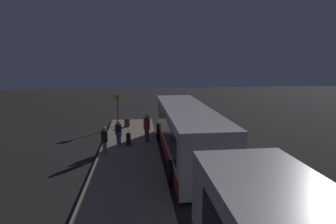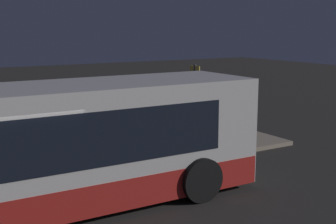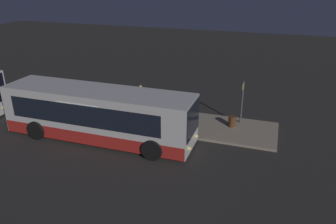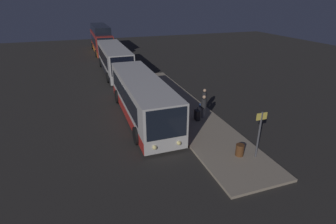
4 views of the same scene
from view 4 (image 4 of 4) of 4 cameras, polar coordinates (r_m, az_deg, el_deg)
name	(u,v)px [view 4 (image 4 of 4)]	position (r m, az deg, el deg)	size (l,w,h in m)	color
ground	(140,114)	(19.46, -6.21, -0.47)	(80.00, 80.00, 0.00)	#2B2826
platform	(182,107)	(20.37, 3.04, 1.00)	(20.00, 3.55, 0.15)	gray
bus_lead	(142,98)	(18.54, -5.72, 3.06)	(10.81, 2.81, 2.86)	silver
bus_second	(114,60)	(30.55, -11.62, 11.07)	(10.69, 2.76, 2.96)	silver
bus_third	(101,40)	(43.28, -14.33, 14.88)	(10.70, 2.70, 4.00)	maroon
passenger_boarding	(184,111)	(16.98, 3.52, 0.12)	(0.46, 0.46, 1.85)	#4C476B
passenger_waiting	(204,106)	(18.34, 7.76, 1.37)	(0.61, 0.45, 1.65)	gray
passenger_with_bags	(204,98)	(19.72, 7.89, 2.94)	(0.50, 0.50, 1.61)	gray
suitcase	(197,115)	(18.10, 6.35, -0.66)	(0.47, 0.28, 0.96)	black
sign_post	(260,130)	(14.14, 19.30, -3.80)	(0.10, 0.61, 2.60)	#4C4C51
trash_bin	(240,150)	(14.60, 15.35, -7.98)	(0.44, 0.44, 0.65)	#593319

